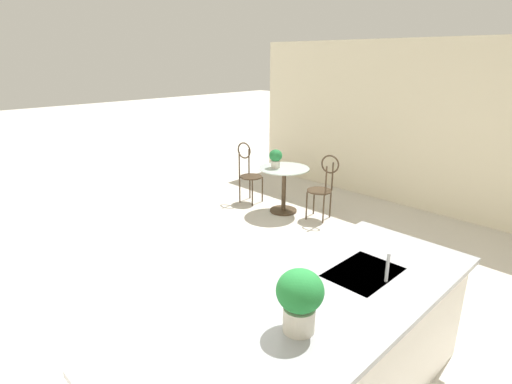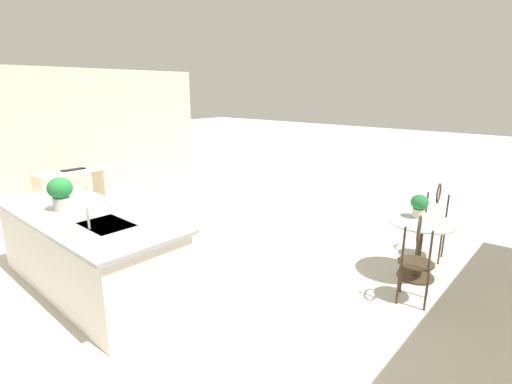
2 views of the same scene
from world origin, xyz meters
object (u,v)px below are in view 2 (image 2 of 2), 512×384
(keyboard, at_px, (73,169))
(potted_plant_counter_near, at_px, (60,191))
(writing_desk, at_px, (70,183))
(potted_plant_on_table, at_px, (419,205))
(chair_near_window, at_px, (434,218))
(bistro_table, at_px, (419,244))
(chair_by_island, at_px, (416,255))

(keyboard, height_order, potted_plant_counter_near, potted_plant_counter_near)
(writing_desk, height_order, potted_plant_on_table, potted_plant_on_table)
(writing_desk, distance_m, potted_plant_on_table, 6.31)
(keyboard, bearing_deg, chair_near_window, -160.06)
(bistro_table, distance_m, chair_by_island, 0.68)
(chair_near_window, bearing_deg, bistro_table, 95.41)
(chair_by_island, height_order, keyboard, chair_by_island)
(writing_desk, xyz_separation_m, potted_plant_on_table, (-6.07, -1.67, 0.40))
(writing_desk, xyz_separation_m, potted_plant_counter_near, (-3.05, 1.33, 0.63))
(chair_by_island, bearing_deg, chair_near_window, -79.84)
(chair_near_window, relative_size, chair_by_island, 1.00)
(bistro_table, distance_m, keyboard, 6.36)
(chair_near_window, distance_m, chair_by_island, 1.42)
(chair_near_window, bearing_deg, writing_desk, 20.83)
(writing_desk, bearing_deg, chair_near_window, -159.17)
(potted_plant_on_table, bearing_deg, writing_desk, 15.35)
(chair_by_island, relative_size, potted_plant_on_table, 3.54)
(bistro_table, bearing_deg, potted_plant_on_table, -51.80)
(potted_plant_on_table, height_order, potted_plant_counter_near, potted_plant_counter_near)
(chair_near_window, xyz_separation_m, chair_by_island, (-0.25, 1.40, 0.00))
(potted_plant_counter_near, bearing_deg, bistro_table, -137.10)
(keyboard, relative_size, potted_plant_on_table, 1.49)
(writing_desk, relative_size, potted_plant_on_table, 4.08)
(chair_by_island, height_order, potted_plant_on_table, chair_by_island)
(potted_plant_counter_near, bearing_deg, keyboard, -25.03)
(chair_by_island, bearing_deg, keyboard, 7.32)
(writing_desk, distance_m, keyboard, 0.27)
(bistro_table, relative_size, potted_plant_counter_near, 2.08)
(chair_near_window, relative_size, writing_desk, 0.87)
(potted_plant_on_table, bearing_deg, chair_by_island, 109.48)
(potted_plant_on_table, distance_m, potted_plant_counter_near, 4.27)
(chair_by_island, distance_m, writing_desk, 6.41)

